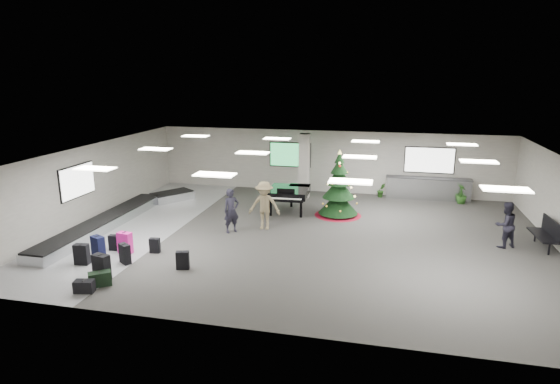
% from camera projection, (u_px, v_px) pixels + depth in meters
% --- Properties ---
extents(ground, '(18.00, 18.00, 0.00)m').
position_uv_depth(ground, '(304.00, 235.00, 17.96)').
color(ground, '#312F2D').
rests_on(ground, ground).
extents(room_envelope, '(18.02, 14.02, 3.21)m').
position_uv_depth(room_envelope, '(298.00, 172.00, 18.10)').
color(room_envelope, '#9F9991').
rests_on(room_envelope, ground).
extents(baggage_carousel, '(2.28, 9.71, 0.43)m').
position_uv_depth(baggage_carousel, '(119.00, 217.00, 19.54)').
color(baggage_carousel, silver).
rests_on(baggage_carousel, ground).
extents(service_counter, '(4.05, 0.65, 1.08)m').
position_uv_depth(service_counter, '(428.00, 188.00, 23.01)').
color(service_counter, silver).
rests_on(service_counter, ground).
extents(suitcase_0, '(0.56, 0.40, 0.81)m').
position_uv_depth(suitcase_0, '(102.00, 267.00, 14.05)').
color(suitcase_0, black).
rests_on(suitcase_0, ground).
extents(suitcase_1, '(0.48, 0.42, 0.68)m').
position_uv_depth(suitcase_1, '(125.00, 254.00, 15.26)').
color(suitcase_1, black).
rests_on(suitcase_1, ground).
extents(pink_suitcase, '(0.52, 0.35, 0.78)m').
position_uv_depth(pink_suitcase, '(125.00, 243.00, 16.10)').
color(pink_suitcase, '#DB1C8B').
rests_on(pink_suitcase, ground).
extents(suitcase_3, '(0.37, 0.24, 0.54)m').
position_uv_depth(suitcase_3, '(155.00, 245.00, 16.19)').
color(suitcase_3, black).
rests_on(suitcase_3, ground).
extents(navy_suitcase, '(0.54, 0.45, 0.74)m').
position_uv_depth(navy_suitcase, '(98.00, 247.00, 15.81)').
color(navy_suitcase, black).
rests_on(navy_suitcase, ground).
extents(suitcase_5, '(0.49, 0.31, 0.71)m').
position_uv_depth(suitcase_5, '(82.00, 254.00, 15.18)').
color(suitcase_5, black).
rests_on(suitcase_5, ground).
extents(green_duffel, '(0.70, 0.63, 0.44)m').
position_uv_depth(green_duffel, '(100.00, 279.00, 13.69)').
color(green_duffel, black).
rests_on(green_duffel, ground).
extents(suitcase_7, '(0.44, 0.31, 0.60)m').
position_uv_depth(suitcase_7, '(183.00, 260.00, 14.84)').
color(suitcase_7, black).
rests_on(suitcase_7, ground).
extents(suitcase_8, '(0.39, 0.25, 0.57)m').
position_uv_depth(suitcase_8, '(115.00, 243.00, 16.42)').
color(suitcase_8, black).
rests_on(suitcase_8, ground).
extents(black_duffel, '(0.60, 0.41, 0.38)m').
position_uv_depth(black_duffel, '(84.00, 286.00, 13.27)').
color(black_duffel, black).
rests_on(black_duffel, ground).
extents(christmas_tree, '(2.04, 2.04, 2.92)m').
position_uv_depth(christmas_tree, '(339.00, 193.00, 20.26)').
color(christmas_tree, maroon).
rests_on(christmas_tree, ground).
extents(grand_piano, '(1.80, 2.26, 1.25)m').
position_uv_depth(grand_piano, '(288.00, 193.00, 20.78)').
color(grand_piano, black).
rests_on(grand_piano, ground).
extents(bench, '(0.67, 1.71, 1.06)m').
position_uv_depth(bench, '(547.00, 232.00, 16.51)').
color(bench, black).
rests_on(bench, ground).
extents(traveler_a, '(0.75, 0.74, 1.74)m').
position_uv_depth(traveler_a, '(231.00, 211.00, 18.13)').
color(traveler_a, black).
rests_on(traveler_a, ground).
extents(traveler_b, '(1.30, 0.81, 1.94)m').
position_uv_depth(traveler_b, '(264.00, 205.00, 18.51)').
color(traveler_b, '#80704F').
rests_on(traveler_b, ground).
extents(traveler_bench, '(1.02, 0.94, 1.68)m').
position_uv_depth(traveler_bench, '(505.00, 225.00, 16.56)').
color(traveler_bench, black).
rests_on(traveler_bench, ground).
extents(potted_plant_left, '(0.49, 0.44, 0.73)m').
position_uv_depth(potted_plant_left, '(381.00, 190.00, 23.40)').
color(potted_plant_left, '#1D4516').
rests_on(potted_plant_left, ground).
extents(potted_plant_right, '(0.65, 0.65, 0.89)m').
position_uv_depth(potted_plant_right, '(462.00, 194.00, 22.25)').
color(potted_plant_right, '#1D4516').
rests_on(potted_plant_right, ground).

